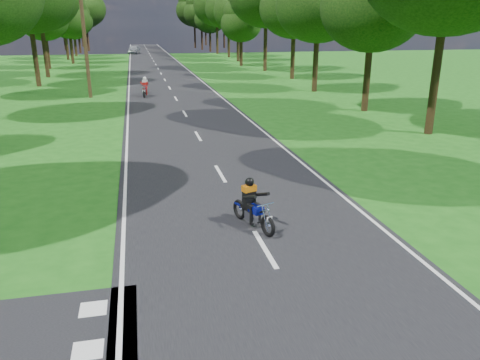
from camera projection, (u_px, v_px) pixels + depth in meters
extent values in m
plane|color=#195613|center=(291.00, 294.00, 9.27)|extent=(160.00, 160.00, 0.00)
cube|color=black|center=(158.00, 69.00, 55.56)|extent=(7.00, 140.00, 0.02)
cube|color=silver|center=(265.00, 248.00, 11.11)|extent=(0.12, 2.00, 0.01)
cube|color=silver|center=(220.00, 173.00, 16.67)|extent=(0.12, 2.00, 0.01)
cube|color=silver|center=(198.00, 136.00, 22.22)|extent=(0.12, 2.00, 0.01)
cube|color=silver|center=(185.00, 114.00, 27.78)|extent=(0.12, 2.00, 0.01)
cube|color=silver|center=(176.00, 99.00, 33.34)|extent=(0.12, 2.00, 0.01)
cube|color=silver|center=(170.00, 88.00, 38.89)|extent=(0.12, 2.00, 0.01)
cube|color=silver|center=(165.00, 80.00, 44.45)|extent=(0.12, 2.00, 0.01)
cube|color=silver|center=(161.00, 74.00, 50.00)|extent=(0.12, 2.00, 0.01)
cube|color=silver|center=(158.00, 69.00, 55.56)|extent=(0.12, 2.00, 0.01)
cube|color=silver|center=(156.00, 64.00, 61.11)|extent=(0.12, 2.00, 0.01)
cube|color=silver|center=(154.00, 61.00, 66.67)|extent=(0.12, 2.00, 0.01)
cube|color=silver|center=(152.00, 58.00, 72.22)|extent=(0.12, 2.00, 0.01)
cube|color=silver|center=(151.00, 56.00, 77.78)|extent=(0.12, 2.00, 0.01)
cube|color=silver|center=(149.00, 54.00, 83.33)|extent=(0.12, 2.00, 0.01)
cube|color=silver|center=(148.00, 52.00, 88.89)|extent=(0.12, 2.00, 0.01)
cube|color=silver|center=(147.00, 50.00, 94.45)|extent=(0.12, 2.00, 0.01)
cube|color=silver|center=(146.00, 49.00, 100.00)|extent=(0.12, 2.00, 0.01)
cube|color=silver|center=(145.00, 47.00, 105.56)|extent=(0.12, 2.00, 0.01)
cube|color=silver|center=(145.00, 46.00, 111.11)|extent=(0.12, 2.00, 0.01)
cube|color=silver|center=(144.00, 45.00, 116.67)|extent=(0.12, 2.00, 0.01)
cube|color=silver|center=(130.00, 69.00, 54.88)|extent=(0.10, 140.00, 0.01)
cube|color=silver|center=(186.00, 68.00, 56.23)|extent=(0.10, 140.00, 0.01)
cube|color=silver|center=(88.00, 350.00, 7.65)|extent=(0.50, 0.50, 0.01)
cube|color=silver|center=(93.00, 309.00, 8.76)|extent=(0.50, 0.50, 0.01)
cylinder|color=black|center=(36.00, 60.00, 39.33)|extent=(0.40, 0.40, 4.32)
cylinder|color=black|center=(45.00, 54.00, 46.17)|extent=(0.40, 0.40, 4.40)
cylinder|color=black|center=(48.00, 55.00, 55.05)|extent=(0.40, 0.40, 3.20)
ellipsoid|color=black|center=(43.00, 20.00, 53.80)|extent=(5.60, 5.60, 4.76)
ellipsoid|color=black|center=(42.00, 5.00, 53.31)|extent=(4.80, 4.80, 4.08)
cylinder|color=black|center=(72.00, 51.00, 62.26)|extent=(0.40, 0.40, 3.22)
ellipsoid|color=black|center=(68.00, 20.00, 61.00)|extent=(5.64, 5.64, 4.79)
ellipsoid|color=black|center=(67.00, 7.00, 60.50)|extent=(4.83, 4.83, 4.11)
cylinder|color=black|center=(67.00, 47.00, 69.07)|extent=(0.40, 0.40, 3.61)
ellipsoid|color=black|center=(63.00, 15.00, 67.66)|extent=(6.31, 6.31, 5.37)
ellipsoid|color=black|center=(62.00, 2.00, 67.10)|extent=(5.41, 5.41, 4.60)
cylinder|color=black|center=(76.00, 48.00, 76.54)|extent=(0.40, 0.40, 2.67)
ellipsoid|color=black|center=(73.00, 27.00, 75.49)|extent=(4.67, 4.67, 3.97)
ellipsoid|color=black|center=(72.00, 18.00, 75.08)|extent=(4.00, 4.00, 3.40)
ellipsoid|color=black|center=(72.00, 10.00, 74.67)|extent=(3.00, 3.00, 2.55)
cylinder|color=black|center=(80.00, 44.00, 84.90)|extent=(0.40, 0.40, 3.09)
ellipsoid|color=black|center=(77.00, 22.00, 83.70)|extent=(5.40, 5.40, 4.59)
ellipsoid|color=black|center=(77.00, 13.00, 83.22)|extent=(4.63, 4.63, 3.93)
ellipsoid|color=black|center=(76.00, 4.00, 82.74)|extent=(3.47, 3.47, 2.95)
cylinder|color=black|center=(88.00, 39.00, 90.91)|extent=(0.40, 0.40, 4.48)
ellipsoid|color=black|center=(85.00, 9.00, 89.15)|extent=(7.84, 7.84, 6.66)
cylinder|color=black|center=(86.00, 39.00, 99.06)|extent=(0.40, 0.40, 4.09)
ellipsoid|color=black|center=(84.00, 14.00, 97.46)|extent=(7.16, 7.16, 6.09)
ellipsoid|color=black|center=(83.00, 3.00, 96.83)|extent=(6.14, 6.14, 5.22)
cylinder|color=black|center=(434.00, 86.00, 22.10)|extent=(0.40, 0.40, 4.56)
cylinder|color=black|center=(367.00, 82.00, 28.25)|extent=(0.40, 0.40, 3.49)
ellipsoid|color=black|center=(373.00, 6.00, 26.88)|extent=(6.12, 6.12, 5.20)
cylinder|color=black|center=(315.00, 68.00, 36.48)|extent=(0.40, 0.40, 3.69)
ellipsoid|color=black|center=(318.00, 5.00, 35.03)|extent=(6.46, 6.46, 5.49)
cylinder|color=black|center=(293.00, 59.00, 44.88)|extent=(0.40, 0.40, 3.74)
ellipsoid|color=black|center=(294.00, 8.00, 43.41)|extent=(6.55, 6.55, 5.57)
cylinder|color=black|center=(265.00, 50.00, 52.33)|extent=(0.40, 0.40, 4.64)
cylinder|color=black|center=(241.00, 54.00, 59.03)|extent=(0.40, 0.40, 2.91)
ellipsoid|color=black|center=(241.00, 24.00, 57.90)|extent=(5.09, 5.09, 4.33)
ellipsoid|color=black|center=(241.00, 12.00, 57.45)|extent=(4.36, 4.36, 3.71)
ellipsoid|color=black|center=(241.00, 0.00, 57.00)|extent=(3.27, 3.27, 2.78)
cylinder|color=black|center=(238.00, 47.00, 66.05)|extent=(0.40, 0.40, 3.88)
ellipsoid|color=black|center=(238.00, 11.00, 64.54)|extent=(6.78, 6.78, 5.77)
cylinder|color=black|center=(229.00, 44.00, 73.92)|extent=(0.40, 0.40, 4.18)
ellipsoid|color=black|center=(228.00, 9.00, 72.28)|extent=(7.31, 7.31, 6.21)
cylinder|color=black|center=(217.00, 40.00, 82.08)|extent=(0.40, 0.40, 4.63)
ellipsoid|color=black|center=(217.00, 6.00, 80.27)|extent=(8.11, 8.11, 6.89)
cylinder|color=black|center=(210.00, 43.00, 89.01)|extent=(0.40, 0.40, 3.36)
ellipsoid|color=black|center=(210.00, 20.00, 87.69)|extent=(5.88, 5.88, 5.00)
ellipsoid|color=black|center=(210.00, 10.00, 87.17)|extent=(5.04, 5.04, 4.29)
ellipsoid|color=black|center=(209.00, 1.00, 86.65)|extent=(3.78, 3.78, 3.21)
cylinder|color=black|center=(202.00, 39.00, 95.47)|extent=(0.40, 0.40, 4.09)
ellipsoid|color=black|center=(201.00, 13.00, 93.87)|extent=(7.15, 7.15, 6.08)
ellipsoid|color=black|center=(201.00, 3.00, 93.24)|extent=(6.13, 6.13, 5.21)
cylinder|color=black|center=(195.00, 37.00, 102.50)|extent=(0.40, 0.40, 4.48)
ellipsoid|color=black|center=(194.00, 11.00, 100.74)|extent=(7.84, 7.84, 6.66)
ellipsoid|color=black|center=(194.00, 0.00, 100.05)|extent=(6.72, 6.72, 5.71)
cylinder|color=black|center=(82.00, 38.00, 107.65)|extent=(0.40, 0.40, 3.84)
ellipsoid|color=black|center=(80.00, 16.00, 106.15)|extent=(6.72, 6.72, 5.71)
ellipsoid|color=black|center=(79.00, 8.00, 105.55)|extent=(5.76, 5.76, 4.90)
cylinder|color=black|center=(206.00, 36.00, 115.37)|extent=(0.40, 0.40, 4.16)
ellipsoid|color=black|center=(205.00, 14.00, 113.75)|extent=(7.28, 7.28, 6.19)
ellipsoid|color=black|center=(205.00, 6.00, 113.10)|extent=(6.24, 6.24, 5.30)
cylinder|color=black|center=(65.00, 41.00, 93.41)|extent=(0.40, 0.40, 3.52)
ellipsoid|color=black|center=(62.00, 18.00, 92.03)|extent=(6.16, 6.16, 5.24)
ellipsoid|color=black|center=(61.00, 9.00, 91.48)|extent=(5.28, 5.28, 4.49)
ellipsoid|color=black|center=(60.00, 0.00, 90.94)|extent=(3.96, 3.96, 3.37)
cylinder|color=black|center=(224.00, 37.00, 102.77)|extent=(0.40, 0.40, 4.48)
ellipsoid|color=black|center=(224.00, 11.00, 101.02)|extent=(7.84, 7.84, 6.66)
ellipsoid|color=black|center=(224.00, 0.00, 100.32)|extent=(6.72, 6.72, 5.71)
cylinder|color=#382616|center=(85.00, 40.00, 32.70)|extent=(0.26, 0.26, 8.00)
imported|color=silver|center=(134.00, 49.00, 82.79)|extent=(2.55, 4.60, 1.48)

